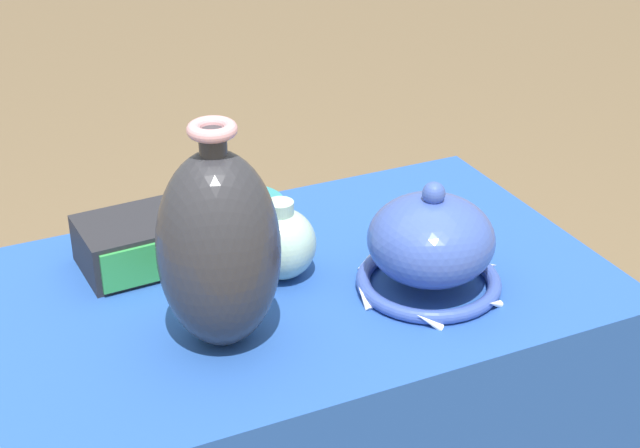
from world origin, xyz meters
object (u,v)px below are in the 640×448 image
(vase_tall_bulbous, at_px, (219,248))
(vase_dome_bell, at_px, (431,247))
(jar_round_celadon, at_px, (281,243))
(wooden_crate, at_px, (608,419))
(pot_squat_teal, at_px, (245,217))
(mosaic_tile_box, at_px, (132,245))

(vase_tall_bulbous, bearing_deg, vase_dome_bell, -0.26)
(jar_round_celadon, relative_size, wooden_crate, 0.35)
(vase_dome_bell, relative_size, wooden_crate, 0.64)
(vase_dome_bell, bearing_deg, wooden_crate, 15.17)
(vase_dome_bell, distance_m, pot_squat_teal, 0.34)
(vase_dome_bell, distance_m, wooden_crate, 0.88)
(wooden_crate, bearing_deg, pot_squat_teal, 175.44)
(vase_dome_bell, xyz_separation_m, jar_round_celadon, (-0.19, 0.13, -0.01))
(vase_dome_bell, bearing_deg, vase_tall_bulbous, 179.74)
(mosaic_tile_box, bearing_deg, wooden_crate, -8.52)
(vase_tall_bulbous, relative_size, vase_dome_bell, 1.40)
(wooden_crate, bearing_deg, vase_dome_bell, -160.08)
(pot_squat_teal, xyz_separation_m, jar_round_celadon, (0.00, -0.15, 0.03))
(vase_tall_bulbous, xyz_separation_m, jar_round_celadon, (0.14, 0.13, -0.09))
(mosaic_tile_box, distance_m, wooden_crate, 1.15)
(mosaic_tile_box, distance_m, pot_squat_teal, 0.20)
(vase_dome_bell, distance_m, jar_round_celadon, 0.23)
(mosaic_tile_box, height_order, jar_round_celadon, jar_round_celadon)
(wooden_crate, bearing_deg, mosaic_tile_box, 179.09)
(jar_round_celadon, bearing_deg, wooden_crate, 2.05)
(vase_dome_bell, relative_size, mosaic_tile_box, 1.41)
(pot_squat_teal, bearing_deg, vase_tall_bulbous, -116.79)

